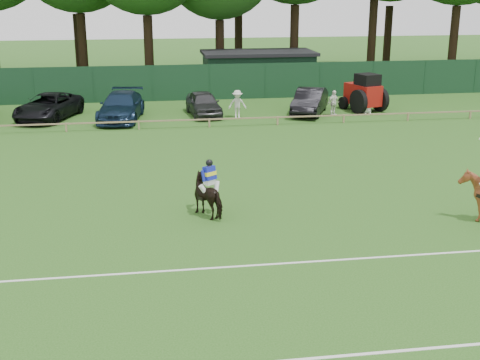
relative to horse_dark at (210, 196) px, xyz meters
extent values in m
plane|color=#1E4C14|center=(0.51, -3.46, -0.73)|extent=(160.00, 160.00, 0.00)
imported|color=black|center=(0.00, 0.00, 0.00)|extent=(1.61, 1.87, 1.46)
imported|color=black|center=(-7.87, 18.27, 0.04)|extent=(4.18, 6.06, 1.54)
imported|color=#12243B|center=(-3.51, 17.38, 0.09)|extent=(3.07, 5.91, 1.64)
imported|color=#333336|center=(1.53, 18.00, 0.02)|extent=(2.20, 4.53, 1.49)
imported|color=black|center=(8.18, 17.47, 0.07)|extent=(3.50, 5.08, 1.59)
imported|color=beige|center=(3.50, 16.95, 0.12)|extent=(1.14, 0.71, 1.70)
imported|color=white|center=(9.50, 16.69, 0.07)|extent=(1.00, 0.78, 1.59)
imported|color=silver|center=(11.83, 17.06, 0.14)|extent=(0.88, 0.61, 1.73)
cube|color=silver|center=(0.00, 0.00, 0.52)|extent=(0.44, 0.42, 0.18)
cube|color=#1720A9|center=(0.00, 0.00, 0.84)|extent=(0.50, 0.47, 0.51)
cube|color=yellow|center=(0.00, 0.00, 0.82)|extent=(0.52, 0.48, 0.18)
sphere|color=black|center=(0.00, 0.00, 1.21)|extent=(0.25, 0.25, 0.25)
cylinder|color=silver|center=(0.24, 0.10, 0.22)|extent=(0.35, 0.48, 0.59)
cylinder|color=silver|center=(-0.19, -0.19, 0.22)|extent=(0.49, 0.24, 0.59)
cube|color=silver|center=(0.51, -4.46, -0.72)|extent=(60.00, 0.10, 0.01)
cube|color=#997F5B|center=(0.51, 14.54, -0.28)|extent=(62.00, 0.08, 0.08)
cube|color=#14351E|center=(0.51, 23.54, 0.52)|extent=(92.00, 0.04, 2.50)
cube|color=#14331E|center=(6.51, 26.54, 0.67)|extent=(8.00, 4.00, 2.80)
cube|color=black|center=(6.51, 26.54, 2.19)|extent=(8.40, 4.40, 0.24)
cube|color=#9B140E|center=(11.85, 18.04, 0.33)|extent=(2.00, 2.70, 1.31)
cube|color=black|center=(11.98, 17.66, 1.23)|extent=(1.56, 1.62, 0.91)
cylinder|color=black|center=(11.26, 17.10, 0.03)|extent=(0.76, 1.53, 1.51)
cylinder|color=black|center=(12.88, 17.64, 0.03)|extent=(0.76, 1.53, 1.51)
cylinder|color=black|center=(10.82, 18.76, -0.33)|extent=(0.54, 0.86, 0.80)
cylinder|color=black|center=(12.25, 19.23, -0.33)|extent=(0.54, 0.86, 0.80)
camera|label=1|loc=(-2.18, -21.41, 7.20)|focal=48.00mm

